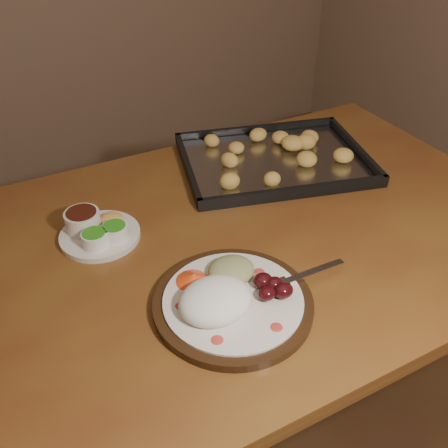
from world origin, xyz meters
TOP-DOWN VIEW (x-y plane):
  - dining_table at (0.28, 0.28)m, footprint 1.54×0.97m
  - dinner_plate at (0.19, 0.09)m, footprint 0.40×0.30m
  - condiment_saucer at (0.04, 0.42)m, footprint 0.18×0.18m
  - baking_tray at (0.57, 0.49)m, footprint 0.58×0.50m

SIDE VIEW (x-z plane):
  - dining_table at x=0.28m, z-range 0.28..1.03m
  - baking_tray at x=0.57m, z-range 0.74..0.79m
  - condiment_saucer at x=0.04m, z-range 0.74..0.80m
  - dinner_plate at x=0.19m, z-range 0.74..0.81m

